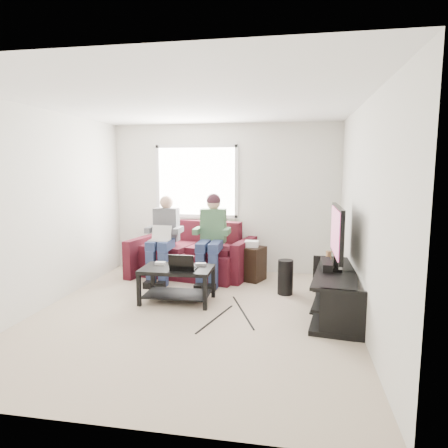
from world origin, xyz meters
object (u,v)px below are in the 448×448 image
at_px(tv_stand, 336,294).
at_px(tv, 337,233).
at_px(sofa, 193,256).
at_px(end_table, 252,263).
at_px(subwoofer, 285,277).
at_px(coffee_table, 177,276).

xyz_separation_m(tv_stand, tv, (-0.00, 0.10, 0.77)).
distance_m(sofa, tv_stand, 2.67).
xyz_separation_m(tv, end_table, (-1.21, 1.22, -0.72)).
bearing_deg(sofa, subwoofer, -26.12).
height_order(tv, subwoofer, tv).
distance_m(coffee_table, subwoofer, 1.58).
relative_size(sofa, tv, 1.94).
bearing_deg(subwoofer, tv_stand, -45.80).
relative_size(coffee_table, tv, 0.89).
height_order(tv_stand, subwoofer, tv_stand).
distance_m(sofa, coffee_table, 1.38).
bearing_deg(subwoofer, end_table, 131.03).
height_order(sofa, subwoofer, sofa).
height_order(sofa, tv, tv).
relative_size(sofa, tv_stand, 1.23).
relative_size(tv, subwoofer, 2.16).
xyz_separation_m(sofa, tv_stand, (2.24, -1.45, -0.09)).
xyz_separation_m(coffee_table, tv, (2.11, 0.03, 0.66)).
bearing_deg(tv_stand, end_table, 132.68).
xyz_separation_m(coffee_table, end_table, (0.90, 1.25, -0.06)).
height_order(tv, end_table, tv).
relative_size(sofa, coffee_table, 2.18).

